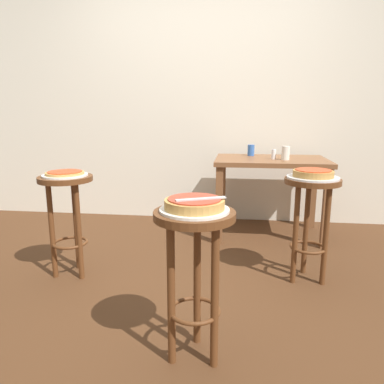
{
  "coord_description": "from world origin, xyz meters",
  "views": [
    {
      "loc": [
        0.38,
        -2.19,
        1.12
      ],
      "look_at": [
        0.09,
        0.01,
        0.64
      ],
      "focal_mm": 33.91,
      "sensor_mm": 36.0,
      "label": 1
    }
  ],
  "objects_px": {
    "pizza_foreground": "(194,204)",
    "pizza_leftside": "(313,173)",
    "pizza_middle": "(65,173)",
    "condiment_shaker": "(274,154)",
    "cup_far_edge": "(251,150)",
    "dining_table": "(270,171)",
    "pizza_server_knife": "(201,199)",
    "cup_near_edge": "(286,153)",
    "stool_middle": "(67,204)",
    "serving_plate_foreground": "(194,210)",
    "serving_plate_middle": "(65,175)",
    "stool_leftside": "(311,207)",
    "serving_plate_leftside": "(313,177)",
    "stool_foreground": "(194,253)"
  },
  "relations": [
    {
      "from": "pizza_foreground",
      "to": "pizza_leftside",
      "type": "distance_m",
      "value": 1.11
    },
    {
      "from": "pizza_foreground",
      "to": "pizza_middle",
      "type": "bearing_deg",
      "value": 141.62
    },
    {
      "from": "condiment_shaker",
      "to": "cup_far_edge",
      "type": "bearing_deg",
      "value": 128.49
    },
    {
      "from": "dining_table",
      "to": "pizza_server_knife",
      "type": "xyz_separation_m",
      "value": [
        -0.44,
        -1.84,
        0.16
      ]
    },
    {
      "from": "cup_near_edge",
      "to": "stool_middle",
      "type": "bearing_deg",
      "value": -148.36
    },
    {
      "from": "serving_plate_foreground",
      "to": "condiment_shaker",
      "type": "relative_size",
      "value": 3.46
    },
    {
      "from": "serving_plate_middle",
      "to": "stool_leftside",
      "type": "xyz_separation_m",
      "value": [
        1.63,
        0.13,
        -0.2
      ]
    },
    {
      "from": "serving_plate_middle",
      "to": "pizza_server_knife",
      "type": "relative_size",
      "value": 1.36
    },
    {
      "from": "dining_table",
      "to": "stool_middle",
      "type": "bearing_deg",
      "value": -143.93
    },
    {
      "from": "pizza_server_knife",
      "to": "stool_leftside",
      "type": "bearing_deg",
      "value": 31.48
    },
    {
      "from": "serving_plate_foreground",
      "to": "condiment_shaker",
      "type": "xyz_separation_m",
      "value": [
        0.49,
        1.77,
        0.05
      ]
    },
    {
      "from": "serving_plate_leftside",
      "to": "cup_near_edge",
      "type": "bearing_deg",
      "value": 95.37
    },
    {
      "from": "pizza_middle",
      "to": "pizza_server_knife",
      "type": "bearing_deg",
      "value": -38.25
    },
    {
      "from": "stool_foreground",
      "to": "stool_middle",
      "type": "height_order",
      "value": "same"
    },
    {
      "from": "stool_leftside",
      "to": "stool_foreground",
      "type": "bearing_deg",
      "value": -126.54
    },
    {
      "from": "cup_far_edge",
      "to": "stool_leftside",
      "type": "bearing_deg",
      "value": -71.8
    },
    {
      "from": "pizza_middle",
      "to": "condiment_shaker",
      "type": "relative_size",
      "value": 2.89
    },
    {
      "from": "stool_leftside",
      "to": "serving_plate_leftside",
      "type": "xyz_separation_m",
      "value": [
        0.0,
        0.0,
        0.2
      ]
    },
    {
      "from": "stool_middle",
      "to": "cup_near_edge",
      "type": "distance_m",
      "value": 1.85
    },
    {
      "from": "stool_foreground",
      "to": "stool_middle",
      "type": "relative_size",
      "value": 1.0
    },
    {
      "from": "pizza_middle",
      "to": "serving_plate_leftside",
      "type": "xyz_separation_m",
      "value": [
        1.63,
        0.13,
        -0.02
      ]
    },
    {
      "from": "serving_plate_leftside",
      "to": "serving_plate_foreground",
      "type": "bearing_deg",
      "value": -126.54
    },
    {
      "from": "stool_middle",
      "to": "cup_near_edge",
      "type": "height_order",
      "value": "cup_near_edge"
    },
    {
      "from": "stool_middle",
      "to": "pizza_foreground",
      "type": "bearing_deg",
      "value": -38.38
    },
    {
      "from": "dining_table",
      "to": "condiment_shaker",
      "type": "bearing_deg",
      "value": -70.88
    },
    {
      "from": "stool_foreground",
      "to": "pizza_leftside",
      "type": "height_order",
      "value": "pizza_leftside"
    },
    {
      "from": "serving_plate_foreground",
      "to": "cup_far_edge",
      "type": "xyz_separation_m",
      "value": [
        0.3,
        2.01,
        0.06
      ]
    },
    {
      "from": "stool_middle",
      "to": "dining_table",
      "type": "relative_size",
      "value": 0.71
    },
    {
      "from": "cup_near_edge",
      "to": "dining_table",
      "type": "bearing_deg",
      "value": 141.01
    },
    {
      "from": "serving_plate_foreground",
      "to": "stool_foreground",
      "type": "bearing_deg",
      "value": 104.04
    },
    {
      "from": "dining_table",
      "to": "pizza_server_knife",
      "type": "bearing_deg",
      "value": -103.48
    },
    {
      "from": "stool_foreground",
      "to": "pizza_leftside",
      "type": "relative_size",
      "value": 2.76
    },
    {
      "from": "pizza_foreground",
      "to": "serving_plate_leftside",
      "type": "relative_size",
      "value": 0.79
    },
    {
      "from": "pizza_foreground",
      "to": "serving_plate_leftside",
      "type": "bearing_deg",
      "value": 53.46
    },
    {
      "from": "pizza_foreground",
      "to": "stool_middle",
      "type": "distance_m",
      "value": 1.26
    },
    {
      "from": "pizza_middle",
      "to": "pizza_foreground",
      "type": "bearing_deg",
      "value": -38.38
    },
    {
      "from": "pizza_foreground",
      "to": "stool_leftside",
      "type": "distance_m",
      "value": 1.14
    },
    {
      "from": "pizza_middle",
      "to": "pizza_server_knife",
      "type": "distance_m",
      "value": 1.28
    },
    {
      "from": "stool_foreground",
      "to": "serving_plate_foreground",
      "type": "bearing_deg",
      "value": -75.96
    },
    {
      "from": "dining_table",
      "to": "condiment_shaker",
      "type": "relative_size",
      "value": 11.3
    },
    {
      "from": "stool_middle",
      "to": "stool_leftside",
      "type": "height_order",
      "value": "same"
    },
    {
      "from": "pizza_leftside",
      "to": "condiment_shaker",
      "type": "xyz_separation_m",
      "value": [
        -0.17,
        0.88,
        0.02
      ]
    },
    {
      "from": "serving_plate_middle",
      "to": "serving_plate_foreground",
      "type": "bearing_deg",
      "value": -38.38
    },
    {
      "from": "pizza_foreground",
      "to": "pizza_leftside",
      "type": "height_order",
      "value": "same"
    },
    {
      "from": "serving_plate_foreground",
      "to": "cup_far_edge",
      "type": "relative_size",
      "value": 2.89
    },
    {
      "from": "pizza_middle",
      "to": "cup_near_edge",
      "type": "distance_m",
      "value": 1.83
    },
    {
      "from": "stool_foreground",
      "to": "pizza_middle",
      "type": "distance_m",
      "value": 1.26
    },
    {
      "from": "condiment_shaker",
      "to": "stool_foreground",
      "type": "bearing_deg",
      "value": -105.42
    },
    {
      "from": "serving_plate_middle",
      "to": "serving_plate_leftside",
      "type": "height_order",
      "value": "same"
    },
    {
      "from": "stool_leftside",
      "to": "cup_near_edge",
      "type": "bearing_deg",
      "value": 95.37
    }
  ]
}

